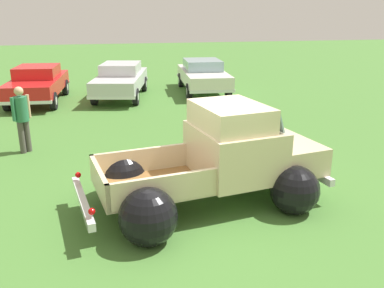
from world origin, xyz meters
The scene contains 6 objects.
ground_plane centered at (0.00, 0.00, 0.00)m, with size 80.00×80.00×0.00m, color #477A33.
vintage_pickup_truck centered at (0.38, 0.07, 0.76)m, with size 4.88×3.38×1.96m.
show_car_0 centered at (-4.38, 10.37, 0.78)m, with size 2.14×4.63×1.43m.
show_car_1 centered at (-1.07, 10.61, 0.78)m, with size 2.71×4.85×1.43m.
show_car_2 centered at (2.60, 11.11, 0.78)m, with size 2.14×4.73×1.43m.
spectator_0 centered at (-3.86, 3.92, 0.99)m, with size 0.48×0.48×1.74m.
Camera 1 is at (-1.68, -7.05, 3.58)m, focal length 38.69 mm.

